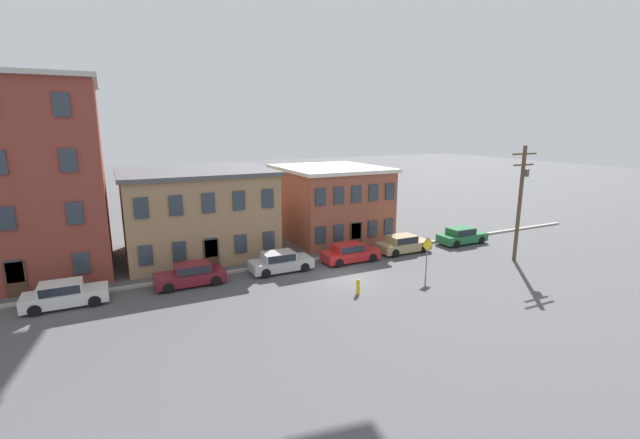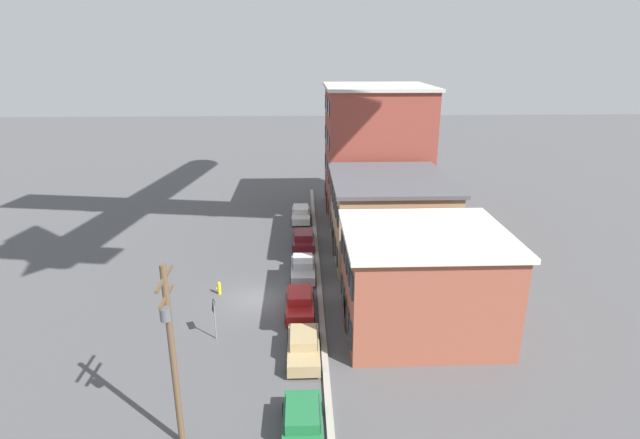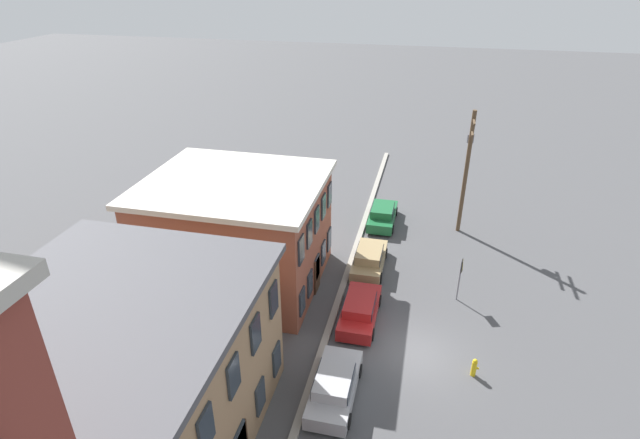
# 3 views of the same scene
# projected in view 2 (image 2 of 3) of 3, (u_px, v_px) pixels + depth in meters

# --- Properties ---
(ground_plane) EXTENTS (200.00, 200.00, 0.00)m
(ground_plane) POSITION_uv_depth(u_px,v_px,m) (256.00, 299.00, 35.19)
(ground_plane) COLOR #4C4C4F
(kerb_strip) EXTENTS (56.00, 0.36, 0.16)m
(kerb_strip) POSITION_uv_depth(u_px,v_px,m) (320.00, 297.00, 35.32)
(kerb_strip) COLOR #9E998E
(kerb_strip) RESTS_ON ground_plane
(apartment_corner) EXTENTS (11.01, 10.60, 13.26)m
(apartment_corner) POSITION_uv_depth(u_px,v_px,m) (376.00, 151.00, 51.92)
(apartment_corner) COLOR brown
(apartment_corner) RESTS_ON ground_plane
(apartment_midblock) EXTENTS (11.40, 9.64, 6.77)m
(apartment_midblock) POSITION_uv_depth(u_px,v_px,m) (388.00, 216.00, 41.96)
(apartment_midblock) COLOR #9E7A56
(apartment_midblock) RESTS_ON ground_plane
(apartment_far) EXTENTS (8.77, 9.82, 6.50)m
(apartment_far) POSITION_uv_depth(u_px,v_px,m) (422.00, 280.00, 30.63)
(apartment_far) COLOR brown
(apartment_far) RESTS_ON ground_plane
(car_white) EXTENTS (4.40, 1.92, 1.43)m
(car_white) POSITION_uv_depth(u_px,v_px,m) (301.00, 213.00, 51.05)
(car_white) COLOR silver
(car_white) RESTS_ON ground_plane
(car_maroon) EXTENTS (4.40, 1.92, 1.43)m
(car_maroon) POSITION_uv_depth(u_px,v_px,m) (303.00, 238.00, 44.34)
(car_maroon) COLOR maroon
(car_maroon) RESTS_ON ground_plane
(car_silver) EXTENTS (4.40, 1.92, 1.43)m
(car_silver) POSITION_uv_depth(u_px,v_px,m) (303.00, 267.00, 38.54)
(car_silver) COLOR #B7B7BC
(car_silver) RESTS_ON ground_plane
(car_red) EXTENTS (4.40, 1.92, 1.43)m
(car_red) POSITION_uv_depth(u_px,v_px,m) (300.00, 302.00, 33.30)
(car_red) COLOR #B21E1E
(car_red) RESTS_ON ground_plane
(car_tan) EXTENTS (4.40, 1.92, 1.43)m
(car_tan) POSITION_uv_depth(u_px,v_px,m) (304.00, 345.00, 28.44)
(car_tan) COLOR tan
(car_tan) RESTS_ON ground_plane
(car_green) EXTENTS (4.40, 1.92, 1.43)m
(car_green) POSITION_uv_depth(u_px,v_px,m) (302.00, 423.00, 22.55)
(car_green) COLOR #1E6638
(car_green) RESTS_ON ground_plane
(caution_sign) EXTENTS (1.00, 0.08, 2.76)m
(caution_sign) POSITION_uv_depth(u_px,v_px,m) (214.00, 312.00, 29.83)
(caution_sign) COLOR slate
(caution_sign) RESTS_ON ground_plane
(utility_pole) EXTENTS (2.40, 0.44, 8.73)m
(utility_pole) POSITION_uv_depth(u_px,v_px,m) (172.00, 349.00, 20.80)
(utility_pole) COLOR brown
(utility_pole) RESTS_ON ground_plane
(fire_hydrant) EXTENTS (0.24, 0.34, 0.96)m
(fire_hydrant) POSITION_uv_depth(u_px,v_px,m) (219.00, 288.00, 35.78)
(fire_hydrant) COLOR yellow
(fire_hydrant) RESTS_ON ground_plane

